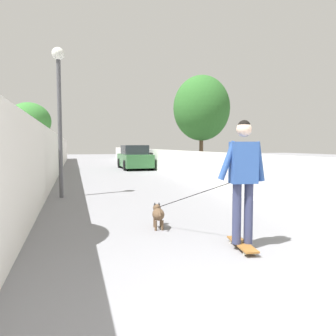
# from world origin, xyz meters

# --- Properties ---
(ground_plane) EXTENTS (80.00, 80.00, 0.00)m
(ground_plane) POSITION_xyz_m (14.00, 0.00, 0.00)
(ground_plane) COLOR gray
(wall_left) EXTENTS (48.00, 0.30, 2.10)m
(wall_left) POSITION_xyz_m (12.00, 2.92, 1.05)
(wall_left) COLOR silver
(wall_left) RESTS_ON ground
(fence_right) EXTENTS (48.00, 0.30, 1.28)m
(fence_right) POSITION_xyz_m (12.00, -2.92, 0.64)
(fence_right) COLOR silver
(fence_right) RESTS_ON ground
(tree_left_near) EXTENTS (2.55, 2.55, 4.12)m
(tree_left_near) POSITION_xyz_m (19.00, 4.56, 2.98)
(tree_left_near) COLOR brown
(tree_left_near) RESTS_ON ground
(tree_right_mid) EXTENTS (2.83, 2.83, 5.02)m
(tree_right_mid) POSITION_xyz_m (13.00, -4.19, 3.38)
(tree_right_mid) COLOR brown
(tree_right_mid) RESTS_ON ground
(lamp_post) EXTENTS (0.36, 0.36, 4.32)m
(lamp_post) POSITION_xyz_m (7.83, 2.37, 2.96)
(lamp_post) COLOR #4C4C51
(lamp_post) RESTS_ON ground
(skateboard) EXTENTS (0.82, 0.32, 0.08)m
(skateboard) POSITION_xyz_m (2.15, -0.36, 0.07)
(skateboard) COLOR brown
(skateboard) RESTS_ON ground
(person_skateboarder) EXTENTS (0.27, 0.72, 1.81)m
(person_skateboarder) POSITION_xyz_m (2.15, -0.36, 1.15)
(person_skateboarder) COLOR #333859
(person_skateboarder) RESTS_ON skateboard
(dog) EXTENTS (1.78, 1.04, 1.06)m
(dog) POSITION_xyz_m (3.63, 0.52, 0.28)
(dog) COLOR brown
(dog) RESTS_ON ground
(car_near) EXTENTS (4.10, 1.80, 1.54)m
(car_near) POSITION_xyz_m (18.46, -1.77, 0.71)
(car_near) COLOR #336B38
(car_near) RESTS_ON ground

